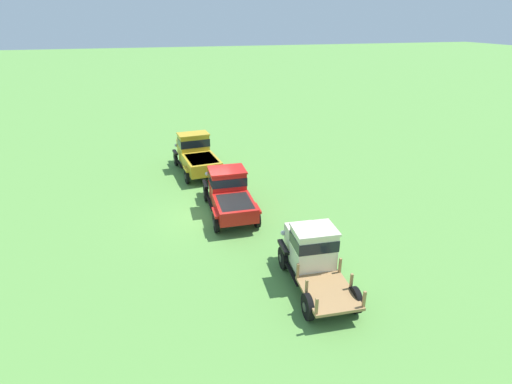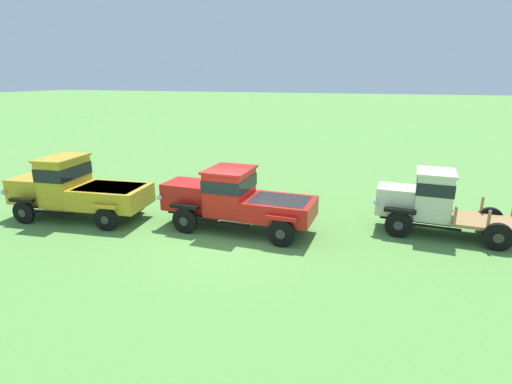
{
  "view_description": "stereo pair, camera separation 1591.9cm",
  "coord_description": "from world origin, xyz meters",
  "views": [
    {
      "loc": [
        17.46,
        -2.41,
        8.89
      ],
      "look_at": [
        0.19,
        2.36,
        1.0
      ],
      "focal_mm": 28.0,
      "sensor_mm": 36.0,
      "label": 1
    },
    {
      "loc": [
        4.71,
        -11.17,
        5.14
      ],
      "look_at": [
        0.19,
        2.36,
        1.0
      ],
      "focal_mm": 28.0,
      "sensor_mm": 36.0,
      "label": 2
    }
  ],
  "objects": [
    {
      "name": "vintage_truck_foreground_near",
      "position": [
        -6.18,
        0.25,
        1.13
      ],
      "size": [
        5.46,
        2.64,
        2.31
      ],
      "color": "black",
      "rests_on": "ground"
    },
    {
      "name": "ground_plane",
      "position": [
        0.0,
        0.0,
        0.0
      ],
      "size": [
        240.0,
        240.0,
        0.0
      ],
      "primitive_type": "plane",
      "color": "#5B9342"
    },
    {
      "name": "vintage_truck_second_in_line",
      "position": [
        -0.14,
        1.04,
        1.11
      ],
      "size": [
        5.43,
        2.21,
        2.14
      ],
      "color": "black",
      "rests_on": "ground"
    },
    {
      "name": "vintage_truck_midrow_center",
      "position": [
        6.18,
        2.79,
        1.13
      ],
      "size": [
        4.56,
        2.04,
        2.16
      ],
      "color": "black",
      "rests_on": "ground"
    }
  ]
}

